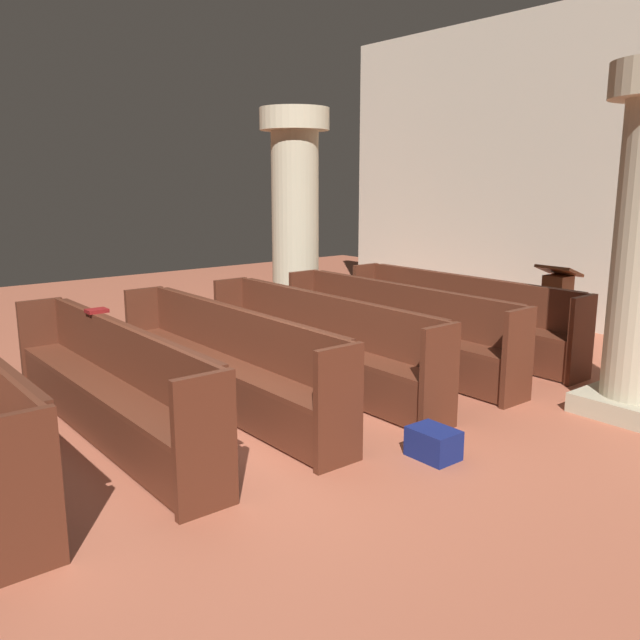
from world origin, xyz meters
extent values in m
plane|color=#AD5B42|center=(0.00, 0.00, 0.00)|extent=(19.20, 19.20, 0.00)
cube|color=beige|center=(0.00, 6.08, 2.25)|extent=(10.00, 0.16, 4.50)
cube|color=#562819|center=(-0.62, 3.68, 0.44)|extent=(3.27, 0.38, 0.05)
cube|color=#562819|center=(-0.62, 3.84, 0.70)|extent=(3.27, 0.04, 0.47)
cube|color=#492215|center=(-0.62, 3.89, 0.92)|extent=(3.13, 0.06, 0.02)
cube|color=#4E2416|center=(-2.29, 3.68, 0.47)|extent=(0.06, 0.44, 0.93)
cube|color=#4E2416|center=(1.04, 3.68, 0.47)|extent=(0.06, 0.44, 0.93)
cube|color=#522618|center=(-0.62, 3.50, 0.22)|extent=(3.27, 0.03, 0.40)
cube|color=#562819|center=(-0.62, 2.56, 0.44)|extent=(3.27, 0.38, 0.05)
cube|color=#562819|center=(-0.62, 2.73, 0.70)|extent=(3.27, 0.04, 0.47)
cube|color=#492215|center=(-0.62, 2.78, 0.92)|extent=(3.13, 0.06, 0.02)
cube|color=#4E2416|center=(-2.29, 2.56, 0.47)|extent=(0.06, 0.44, 0.93)
cube|color=#4E2416|center=(1.04, 2.56, 0.47)|extent=(0.06, 0.44, 0.93)
cube|color=#522618|center=(-0.62, 2.39, 0.22)|extent=(3.27, 0.03, 0.40)
cube|color=#562819|center=(-0.62, 1.45, 0.44)|extent=(3.27, 0.38, 0.05)
cube|color=#562819|center=(-0.62, 1.61, 0.70)|extent=(3.27, 0.04, 0.47)
cube|color=#492215|center=(-0.62, 1.66, 0.92)|extent=(3.13, 0.06, 0.02)
cube|color=#4E2416|center=(-2.29, 1.45, 0.47)|extent=(0.06, 0.44, 0.93)
cube|color=#4E2416|center=(1.04, 1.45, 0.47)|extent=(0.06, 0.44, 0.93)
cube|color=#522618|center=(-0.62, 1.27, 0.22)|extent=(3.27, 0.03, 0.40)
cube|color=#562819|center=(-0.62, 0.33, 0.44)|extent=(3.27, 0.38, 0.05)
cube|color=#562819|center=(-0.62, 0.50, 0.70)|extent=(3.27, 0.05, 0.47)
cube|color=#492215|center=(-0.62, 0.55, 0.92)|extent=(3.13, 0.06, 0.02)
cube|color=#4E2416|center=(-2.29, 0.33, 0.47)|extent=(0.06, 0.44, 0.93)
cube|color=#4E2416|center=(1.04, 0.33, 0.47)|extent=(0.06, 0.44, 0.93)
cube|color=#522618|center=(-0.62, 0.16, 0.22)|extent=(3.27, 0.03, 0.40)
cube|color=#562819|center=(-0.62, -0.78, 0.44)|extent=(3.27, 0.38, 0.05)
cube|color=#562819|center=(-0.62, -0.62, 0.70)|extent=(3.27, 0.04, 0.47)
cube|color=#492215|center=(-0.62, -0.57, 0.92)|extent=(3.13, 0.06, 0.02)
cube|color=#4E2416|center=(-2.29, -0.78, 0.47)|extent=(0.06, 0.44, 0.93)
cube|color=#4E2416|center=(1.04, -0.78, 0.47)|extent=(0.06, 0.44, 0.93)
cube|color=#522618|center=(-0.62, -0.96, 0.22)|extent=(3.27, 0.03, 0.40)
cube|color=#4E2416|center=(1.04, -1.90, 0.47)|extent=(0.06, 0.44, 0.93)
cube|color=tan|center=(1.89, 3.21, 0.09)|extent=(0.91, 0.91, 0.18)
cube|color=tan|center=(-3.09, 3.04, 0.09)|extent=(0.91, 0.91, 0.18)
cylinder|color=#BCB293|center=(-3.09, 3.04, 1.48)|extent=(0.67, 0.67, 2.60)
cylinder|color=beige|center=(-3.09, 3.04, 2.93)|extent=(0.97, 0.97, 0.30)
cube|color=brown|center=(0.11, 4.70, 0.03)|extent=(0.45, 0.45, 0.06)
cube|color=brown|center=(0.11, 4.70, 0.47)|extent=(0.28, 0.28, 0.95)
cube|color=brown|center=(0.11, 4.70, 1.01)|extent=(0.48, 0.35, 0.15)
cube|color=maroon|center=(-1.28, -0.57, 0.95)|extent=(0.14, 0.18, 0.03)
cube|color=navy|center=(1.38, 1.01, 0.12)|extent=(0.37, 0.28, 0.23)
camera|label=1|loc=(4.55, -2.69, 2.12)|focal=37.13mm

